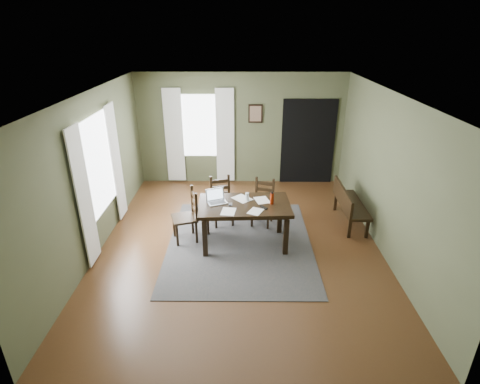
{
  "coord_description": "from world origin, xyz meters",
  "views": [
    {
      "loc": [
        0.04,
        -5.91,
        3.68
      ],
      "look_at": [
        0.0,
        0.3,
        0.9
      ],
      "focal_mm": 28.0,
      "sensor_mm": 36.0,
      "label": 1
    }
  ],
  "objects_px": {
    "dining_table": "(245,209)",
    "chair_end": "(187,216)",
    "bench": "(348,202)",
    "water_bottle": "(272,198)",
    "laptop": "(216,199)",
    "chair_back_right": "(263,203)",
    "chair_back_left": "(222,201)"
  },
  "relations": [
    {
      "from": "dining_table",
      "to": "chair_back_right",
      "type": "height_order",
      "value": "chair_back_right"
    },
    {
      "from": "dining_table",
      "to": "bench",
      "type": "relative_size",
      "value": 1.22
    },
    {
      "from": "chair_back_left",
      "to": "water_bottle",
      "type": "xyz_separation_m",
      "value": [
        0.93,
        -0.81,
        0.45
      ]
    },
    {
      "from": "chair_end",
      "to": "laptop",
      "type": "xyz_separation_m",
      "value": [
        0.54,
        -0.06,
        0.38
      ]
    },
    {
      "from": "chair_back_right",
      "to": "water_bottle",
      "type": "xyz_separation_m",
      "value": [
        0.11,
        -0.78,
        0.46
      ]
    },
    {
      "from": "dining_table",
      "to": "bench",
      "type": "xyz_separation_m",
      "value": [
        2.07,
        0.81,
        -0.26
      ]
    },
    {
      "from": "chair_end",
      "to": "water_bottle",
      "type": "relative_size",
      "value": 4.38
    },
    {
      "from": "chair_end",
      "to": "bench",
      "type": "height_order",
      "value": "chair_end"
    },
    {
      "from": "chair_end",
      "to": "chair_back_right",
      "type": "relative_size",
      "value": 1.08
    },
    {
      "from": "chair_end",
      "to": "bench",
      "type": "xyz_separation_m",
      "value": [
        3.12,
        0.67,
        -0.03
      ]
    },
    {
      "from": "dining_table",
      "to": "chair_end",
      "type": "distance_m",
      "value": 1.08
    },
    {
      "from": "chair_end",
      "to": "chair_back_left",
      "type": "xyz_separation_m",
      "value": [
        0.6,
        0.68,
        -0.02
      ]
    },
    {
      "from": "chair_end",
      "to": "chair_back_right",
      "type": "xyz_separation_m",
      "value": [
        1.42,
        0.64,
        -0.04
      ]
    },
    {
      "from": "chair_end",
      "to": "water_bottle",
      "type": "distance_m",
      "value": 1.59
    },
    {
      "from": "dining_table",
      "to": "water_bottle",
      "type": "relative_size",
      "value": 7.23
    },
    {
      "from": "chair_end",
      "to": "laptop",
      "type": "distance_m",
      "value": 0.67
    },
    {
      "from": "chair_back_left",
      "to": "chair_back_right",
      "type": "height_order",
      "value": "chair_back_left"
    },
    {
      "from": "water_bottle",
      "to": "laptop",
      "type": "bearing_deg",
      "value": 175.83
    },
    {
      "from": "chair_end",
      "to": "chair_back_right",
      "type": "distance_m",
      "value": 1.56
    },
    {
      "from": "bench",
      "to": "laptop",
      "type": "relative_size",
      "value": 3.31
    },
    {
      "from": "laptop",
      "to": "chair_end",
      "type": "bearing_deg",
      "value": 151.12
    },
    {
      "from": "chair_end",
      "to": "water_bottle",
      "type": "xyz_separation_m",
      "value": [
        1.52,
        -0.13,
        0.43
      ]
    },
    {
      "from": "bench",
      "to": "water_bottle",
      "type": "height_order",
      "value": "water_bottle"
    },
    {
      "from": "chair_back_left",
      "to": "bench",
      "type": "height_order",
      "value": "chair_back_left"
    },
    {
      "from": "dining_table",
      "to": "laptop",
      "type": "relative_size",
      "value": 4.03
    },
    {
      "from": "chair_end",
      "to": "chair_back_right",
      "type": "height_order",
      "value": "chair_end"
    },
    {
      "from": "laptop",
      "to": "water_bottle",
      "type": "distance_m",
      "value": 0.98
    },
    {
      "from": "chair_back_right",
      "to": "laptop",
      "type": "distance_m",
      "value": 1.2
    },
    {
      "from": "chair_back_left",
      "to": "dining_table",
      "type": "bearing_deg",
      "value": -76.48
    },
    {
      "from": "bench",
      "to": "water_bottle",
      "type": "xyz_separation_m",
      "value": [
        -1.59,
        -0.8,
        0.46
      ]
    },
    {
      "from": "laptop",
      "to": "water_bottle",
      "type": "bearing_deg",
      "value": -26.53
    },
    {
      "from": "dining_table",
      "to": "chair_back_right",
      "type": "relative_size",
      "value": 1.79
    }
  ]
}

